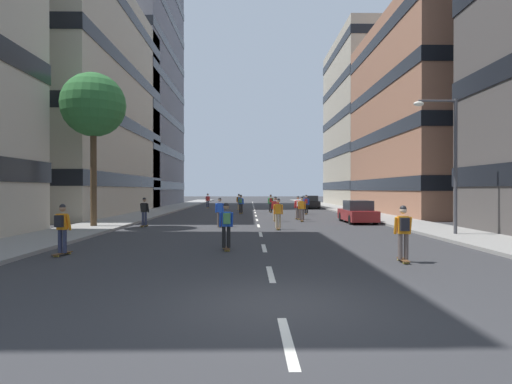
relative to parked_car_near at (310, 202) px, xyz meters
The scene contains 26 objects.
ground_plane 12.62m from the parked_car_near, 122.63° to the right, with size 191.88×191.88×0.00m, color #333335.
sidewalk_left 17.79m from the parked_car_near, 158.17° to the right, with size 3.43×87.95×0.14m, color gray.
sidewalk_right 7.25m from the parked_car_near, 66.19° to the right, with size 3.43×87.95×0.14m, color gray.
lane_markings 11.77m from the parked_car_near, 125.31° to the right, with size 0.16×72.20×0.01m.
building_left_mid 30.98m from the parked_car_near, 157.19° to the right, with size 18.01×23.95×20.36m.
building_left_far 33.55m from the parked_car_near, 163.46° to the left, with size 18.01×22.55×37.14m.
building_right_mid 19.65m from the parked_car_near, 40.07° to the right, with size 18.01×20.69×18.12m.
building_right_far 19.22m from the parked_car_near, 30.71° to the left, with size 18.01×18.66×23.12m.
parked_car_near is the anchor object (origin of this frame).
parked_car_mid 22.37m from the parked_car_near, 90.00° to the right, with size 1.82×4.40×1.52m.
street_tree_near 31.51m from the parked_car_near, 122.35° to the right, with size 3.72×3.72×8.95m.
streetlamp_right 31.04m from the parked_car_near, 85.90° to the right, with size 2.13×0.30×6.50m.
skater_0 10.80m from the parked_car_near, 119.16° to the right, with size 0.55×0.91×1.78m.
skater_1 36.11m from the parked_car_near, 103.17° to the right, with size 0.56×0.92×1.78m.
skater_2 37.93m from the parked_car_near, 93.86° to the right, with size 0.55×0.91×1.78m.
skater_3 12.75m from the parked_car_near, 99.83° to the right, with size 0.57×0.92×1.78m.
skater_4 21.81m from the parked_car_near, 104.67° to the right, with size 0.53×0.90×1.78m.
skater_5 26.96m from the parked_car_near, 109.87° to the right, with size 0.56×0.92×1.78m.
skater_6 38.88m from the parked_car_near, 110.79° to the right, with size 0.57×0.92×1.78m.
skater_7 12.44m from the parked_car_near, behind, with size 0.55×0.92×1.78m.
skater_8 28.64m from the parked_car_near, 118.74° to the right, with size 0.56×0.92×1.78m.
skater_9 14.01m from the parked_car_near, 125.63° to the right, with size 0.57×0.92×1.78m.
skater_10 9.61m from the parked_car_near, 152.35° to the right, with size 0.57×0.92×1.78m.
skater_11 27.75m from the parked_car_near, 101.93° to the right, with size 0.55×0.91×1.78m.
skater_12 19.55m from the parked_car_near, 100.88° to the right, with size 0.57×0.92×1.78m.
skater_13 21.45m from the parked_car_near, 99.78° to the right, with size 0.56×0.92×1.78m.
Camera 1 is at (-0.57, -8.33, 2.28)m, focal length 29.64 mm.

